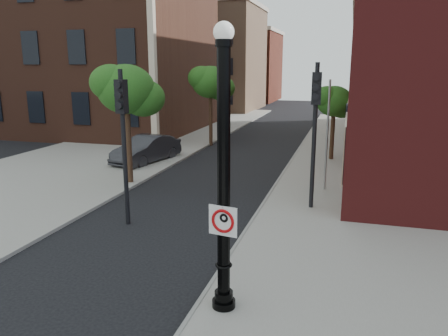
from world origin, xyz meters
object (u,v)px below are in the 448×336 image
(parked_car, at_px, (147,149))
(lamppost, at_px, (224,188))
(traffic_signal_left, at_px, (123,122))
(no_parking_sign, at_px, (223,221))
(traffic_signal_right, at_px, (315,113))

(parked_car, bearing_deg, lamppost, -46.11)
(traffic_signal_left, bearing_deg, lamppost, -39.27)
(no_parking_sign, height_order, traffic_signal_left, traffic_signal_left)
(no_parking_sign, xyz_separation_m, traffic_signal_left, (-4.75, 4.53, 1.33))
(parked_car, bearing_deg, no_parking_sign, -46.33)
(lamppost, bearing_deg, traffic_signal_right, 80.86)
(lamppost, distance_m, traffic_signal_right, 7.77)
(lamppost, distance_m, parked_car, 16.00)
(lamppost, height_order, traffic_signal_left, lamppost)
(parked_car, bearing_deg, traffic_signal_left, -56.05)
(parked_car, xyz_separation_m, traffic_signal_left, (3.68, -9.09, 2.77))
(parked_car, height_order, traffic_signal_left, traffic_signal_left)
(lamppost, distance_m, no_parking_sign, 0.68)
(traffic_signal_left, distance_m, traffic_signal_right, 6.78)
(no_parking_sign, distance_m, traffic_signal_left, 6.69)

